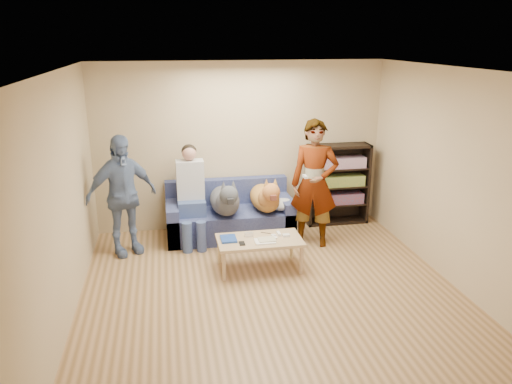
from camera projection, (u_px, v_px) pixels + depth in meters
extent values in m
plane|color=olive|center=(275.00, 300.00, 5.81)|extent=(5.00, 5.00, 0.00)
plane|color=white|center=(278.00, 71.00, 5.04)|extent=(5.00, 5.00, 0.00)
plane|color=tan|center=(241.00, 146.00, 7.77)|extent=(4.50, 0.00, 4.50)
plane|color=tan|center=(366.00, 313.00, 3.08)|extent=(4.50, 0.00, 4.50)
plane|color=tan|center=(59.00, 206.00, 5.03)|extent=(0.00, 5.00, 5.00)
plane|color=tan|center=(464.00, 183.00, 5.82)|extent=(0.00, 5.00, 5.00)
ellipsoid|color=#B9B9BE|center=(283.00, 204.00, 7.54)|extent=(0.46, 0.39, 0.16)
imported|color=gray|center=(314.00, 184.00, 7.13)|extent=(0.78, 0.64, 1.84)
imported|color=#6880A7|center=(122.00, 196.00, 6.84)|extent=(1.08, 0.80, 1.70)
cube|color=silver|center=(305.00, 177.00, 6.85)|extent=(0.04, 0.13, 0.03)
cube|color=navy|center=(228.00, 239.00, 6.45)|extent=(0.20, 0.26, 0.03)
cube|color=white|center=(265.00, 241.00, 6.39)|extent=(0.26, 0.20, 0.02)
cube|color=#BFB899|center=(267.00, 239.00, 6.41)|extent=(0.22, 0.17, 0.01)
cube|color=silver|center=(249.00, 234.00, 6.56)|extent=(0.11, 0.06, 0.05)
cube|color=white|center=(279.00, 233.00, 6.62)|extent=(0.04, 0.13, 0.03)
cube|color=white|center=(286.00, 235.00, 6.55)|extent=(0.09, 0.06, 0.03)
cylinder|color=white|center=(275.00, 238.00, 6.49)|extent=(0.07, 0.07, 0.02)
cylinder|color=white|center=(274.00, 235.00, 6.57)|extent=(0.07, 0.07, 0.02)
cylinder|color=orange|center=(260.00, 244.00, 6.32)|extent=(0.13, 0.06, 0.01)
cylinder|color=black|center=(266.00, 233.00, 6.67)|extent=(0.13, 0.08, 0.01)
cube|color=black|center=(242.00, 243.00, 6.32)|extent=(0.07, 0.12, 0.02)
cube|color=#515B93|center=(230.00, 223.00, 7.63)|extent=(1.90, 0.85, 0.42)
cube|color=#515B93|center=(227.00, 191.00, 7.82)|extent=(1.90, 0.18, 0.40)
cube|color=#515B93|center=(173.00, 221.00, 7.45)|extent=(0.18, 0.85, 0.58)
cube|color=#515B93|center=(284.00, 214.00, 7.76)|extent=(0.18, 0.85, 0.58)
cube|color=#3B5082|center=(192.00, 207.00, 7.36)|extent=(0.40, 0.38, 0.22)
cylinder|color=#40598D|center=(187.00, 238.00, 7.04)|extent=(0.14, 0.14, 0.47)
cylinder|color=#445997|center=(201.00, 237.00, 7.08)|extent=(0.14, 0.14, 0.47)
cube|color=silver|center=(190.00, 180.00, 7.34)|extent=(0.40, 0.24, 0.58)
sphere|color=tan|center=(189.00, 153.00, 7.22)|extent=(0.21, 0.21, 0.21)
ellipsoid|color=black|center=(189.00, 151.00, 7.24)|extent=(0.22, 0.22, 0.19)
ellipsoid|color=#51525C|center=(225.00, 200.00, 7.40)|extent=(0.43, 0.90, 0.38)
sphere|color=#51525C|center=(227.00, 202.00, 7.07)|extent=(0.33, 0.33, 0.33)
sphere|color=#45474E|center=(229.00, 195.00, 6.86)|extent=(0.26, 0.26, 0.26)
cube|color=black|center=(230.00, 201.00, 6.75)|extent=(0.08, 0.13, 0.08)
cone|color=#4B4D55|center=(223.00, 185.00, 6.83)|extent=(0.08, 0.08, 0.13)
cone|color=#50555B|center=(233.00, 185.00, 6.85)|extent=(0.08, 0.08, 0.13)
cylinder|color=#50535A|center=(221.00, 194.00, 7.81)|extent=(0.05, 0.29, 0.17)
ellipsoid|color=#BA7A38|center=(265.00, 198.00, 7.54)|extent=(0.42, 0.88, 0.36)
sphere|color=#B57D37|center=(269.00, 198.00, 7.23)|extent=(0.32, 0.32, 0.32)
sphere|color=#BD6539|center=(271.00, 192.00, 7.04)|extent=(0.26, 0.26, 0.26)
cube|color=brown|center=(273.00, 197.00, 6.94)|extent=(0.08, 0.12, 0.07)
cone|color=#A76233|center=(266.00, 183.00, 7.01)|extent=(0.08, 0.08, 0.12)
cone|color=#C0873A|center=(275.00, 182.00, 7.03)|extent=(0.08, 0.08, 0.12)
cylinder|color=#AC6534|center=(260.00, 193.00, 7.92)|extent=(0.05, 0.29, 0.17)
cube|color=tan|center=(260.00, 240.00, 6.48)|extent=(1.10, 0.60, 0.04)
cylinder|color=tan|center=(224.00, 266.00, 6.22)|extent=(0.05, 0.05, 0.38)
cylinder|color=tan|center=(301.00, 260.00, 6.40)|extent=(0.05, 0.05, 0.38)
cylinder|color=#D4B882|center=(219.00, 250.00, 6.69)|extent=(0.05, 0.05, 0.38)
cylinder|color=#D9C085|center=(292.00, 245.00, 6.87)|extent=(0.05, 0.05, 0.38)
cube|color=black|center=(309.00, 186.00, 7.98)|extent=(0.04, 0.34, 1.30)
cube|color=black|center=(365.00, 183.00, 8.15)|extent=(0.04, 0.34, 1.30)
cube|color=black|center=(339.00, 146.00, 7.88)|extent=(1.00, 0.34, 0.04)
cube|color=black|center=(336.00, 221.00, 8.25)|extent=(1.00, 0.34, 0.04)
cube|color=black|center=(334.00, 182.00, 8.22)|extent=(1.00, 0.02, 1.30)
cube|color=black|center=(336.00, 203.00, 8.16)|extent=(0.94, 0.32, 0.03)
cube|color=black|center=(337.00, 186.00, 8.07)|extent=(0.94, 0.32, 0.02)
cube|color=black|center=(338.00, 168.00, 7.99)|extent=(0.94, 0.32, 0.02)
cube|color=#B23333|center=(337.00, 198.00, 8.12)|extent=(0.84, 0.24, 0.17)
cube|color=gold|center=(338.00, 181.00, 8.03)|extent=(0.84, 0.24, 0.17)
cube|color=#994C99|center=(339.00, 162.00, 7.94)|extent=(0.84, 0.24, 0.17)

